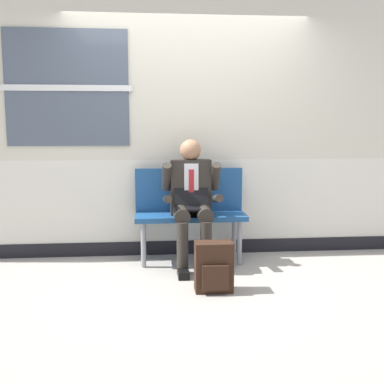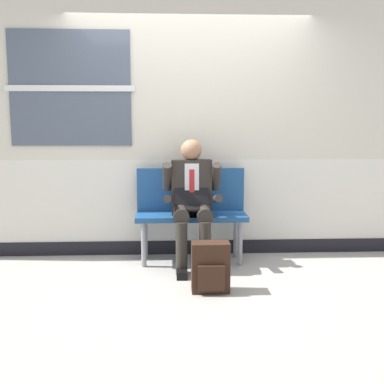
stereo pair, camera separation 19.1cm
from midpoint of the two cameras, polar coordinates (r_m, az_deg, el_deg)
name	(u,v)px [view 1 (the left image)]	position (r m, az deg, el deg)	size (l,w,h in m)	color
ground_plane	(193,272)	(4.50, -1.11, -9.75)	(18.00, 18.00, 0.00)	#9E9991
station_wall	(186,111)	(4.97, -1.91, 9.85)	(6.98, 0.16, 3.08)	beige
bench_with_person	(190,207)	(4.77, -1.41, -1.88)	(1.11, 0.42, 0.94)	navy
person_seated	(192,199)	(4.55, -1.25, -0.89)	(0.57, 0.70, 1.25)	#2D2823
backpack	(214,267)	(3.95, 1.29, -9.22)	(0.32, 0.21, 0.42)	#331E14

